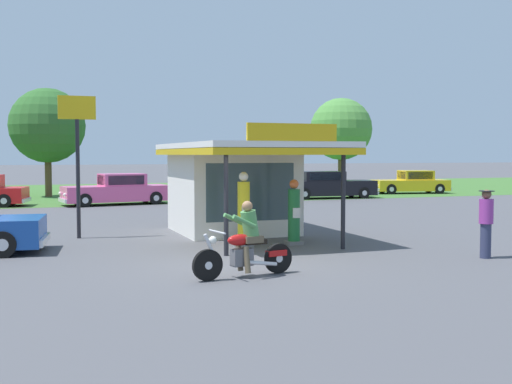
# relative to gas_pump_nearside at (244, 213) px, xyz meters

# --- Properties ---
(ground_plane) EXTENTS (300.00, 300.00, 0.00)m
(ground_plane) POSITION_rel_gas_pump_nearside_xyz_m (-1.05, -2.60, -0.95)
(ground_plane) COLOR #4C4C51
(grass_verge_strip) EXTENTS (120.00, 24.00, 0.01)m
(grass_verge_strip) POSITION_rel_gas_pump_nearside_xyz_m (-1.05, 27.40, -0.94)
(grass_verge_strip) COLOR #3D6B2D
(grass_verge_strip) RESTS_ON ground
(service_station_kiosk) EXTENTS (4.18, 7.05, 3.32)m
(service_station_kiosk) POSITION_rel_gas_pump_nearside_xyz_m (0.75, 2.98, 0.71)
(service_station_kiosk) COLOR silver
(service_station_kiosk) RESTS_ON ground
(gas_pump_nearside) EXTENTS (0.44, 0.44, 2.06)m
(gas_pump_nearside) POSITION_rel_gas_pump_nearside_xyz_m (0.00, 0.00, 0.00)
(gas_pump_nearside) COLOR slate
(gas_pump_nearside) RESTS_ON ground
(gas_pump_offside) EXTENTS (0.44, 0.44, 1.84)m
(gas_pump_offside) POSITION_rel_gas_pump_nearside_xyz_m (1.50, -0.00, -0.11)
(gas_pump_offside) COLOR slate
(gas_pump_offside) RESTS_ON ground
(motorcycle_with_rider) EXTENTS (2.29, 0.73, 1.58)m
(motorcycle_with_rider) POSITION_rel_gas_pump_nearside_xyz_m (-1.33, -3.99, -0.29)
(motorcycle_with_rider) COLOR black
(motorcycle_with_rider) RESTS_ON ground
(parked_car_back_row_right) EXTENTS (5.61, 2.55, 1.56)m
(parked_car_back_row_right) POSITION_rel_gas_pump_nearside_xyz_m (-1.20, 16.15, -0.24)
(parked_car_back_row_right) COLOR #E55993
(parked_car_back_row_right) RESTS_ON ground
(parked_car_back_row_centre_right) EXTENTS (5.67, 2.20, 1.57)m
(parked_car_back_row_centre_right) POSITION_rel_gas_pump_nearside_xyz_m (10.85, 16.61, -0.22)
(parked_car_back_row_centre_right) COLOR black
(parked_car_back_row_centre_right) RESTS_ON ground
(parked_car_back_row_left) EXTENTS (5.23, 2.67, 1.50)m
(parked_car_back_row_left) POSITION_rel_gas_pump_nearside_xyz_m (18.12, 18.88, -0.28)
(parked_car_back_row_left) COLOR gold
(parked_car_back_row_left) RESTS_ON ground
(bystander_standing_back_lot) EXTENTS (0.34, 0.34, 1.75)m
(bystander_standing_back_lot) POSITION_rel_gas_pump_nearside_xyz_m (1.83, 13.98, -0.02)
(bystander_standing_back_lot) COLOR #2D3351
(bystander_standing_back_lot) RESTS_ON ground
(bystander_leaning_by_kiosk) EXTENTS (0.37, 0.37, 1.68)m
(bystander_leaning_by_kiosk) POSITION_rel_gas_pump_nearside_xyz_m (4.95, -3.78, -0.04)
(bystander_leaning_by_kiosk) COLOR #2D3351
(bystander_leaning_by_kiosk) RESTS_ON ground
(tree_oak_centre) EXTENTS (4.92, 4.92, 7.02)m
(tree_oak_centre) POSITION_rel_gas_pump_nearside_xyz_m (18.03, 28.56, 3.49)
(tree_oak_centre) COLOR brown
(tree_oak_centre) RESTS_ON ground
(tree_oak_far_right) EXTENTS (4.47, 4.47, 6.51)m
(tree_oak_far_right) POSITION_rel_gas_pump_nearside_xyz_m (-4.28, 23.69, 3.31)
(tree_oak_far_right) COLOR brown
(tree_oak_far_right) RESTS_ON ground
(roadside_pole_sign) EXTENTS (1.10, 0.12, 4.29)m
(roadside_pole_sign) POSITION_rel_gas_pump_nearside_xyz_m (-4.09, 3.45, 2.01)
(roadside_pole_sign) COLOR black
(roadside_pole_sign) RESTS_ON ground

